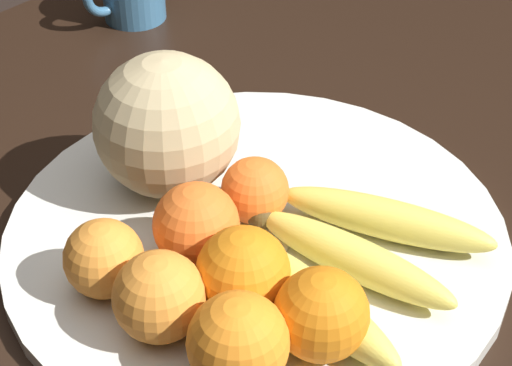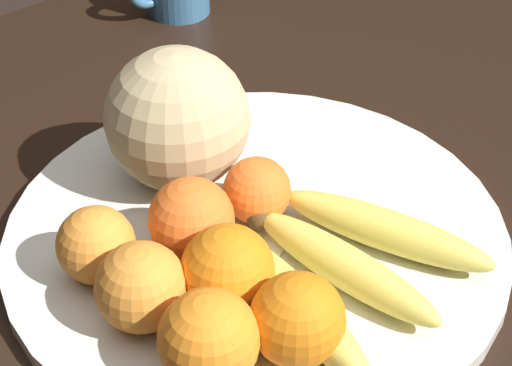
{
  "view_description": "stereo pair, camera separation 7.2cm",
  "coord_description": "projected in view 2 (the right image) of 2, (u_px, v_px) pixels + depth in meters",
  "views": [
    {
      "loc": [
        0.48,
        0.36,
        1.23
      ],
      "look_at": [
        0.06,
        -0.02,
        0.78
      ],
      "focal_mm": 60.0,
      "sensor_mm": 36.0,
      "label": 1
    },
    {
      "loc": [
        0.43,
        0.41,
        1.23
      ],
      "look_at": [
        0.06,
        -0.02,
        0.78
      ],
      "focal_mm": 60.0,
      "sensor_mm": 36.0,
      "label": 2
    }
  ],
  "objects": [
    {
      "name": "kitchen_table",
      "position": [
        315.0,
        287.0,
        0.84
      ],
      "size": [
        1.3,
        1.11,
        0.71
      ],
      "color": "black",
      "rests_on": "ground_plane"
    },
    {
      "name": "fruit_bowl",
      "position": [
        256.0,
        233.0,
        0.76
      ],
      "size": [
        0.44,
        0.44,
        0.02
      ],
      "color": "silver",
      "rests_on": "kitchen_table"
    },
    {
      "name": "melon",
      "position": [
        177.0,
        119.0,
        0.77
      ],
      "size": [
        0.13,
        0.13,
        0.13
      ],
      "color": "tan",
      "rests_on": "fruit_bowl"
    },
    {
      "name": "banana_bunch",
      "position": [
        340.0,
        265.0,
        0.69
      ],
      "size": [
        0.2,
        0.2,
        0.04
      ],
      "rotation": [
        0.0,
        0.0,
        7.97
      ],
      "color": "#473819",
      "rests_on": "fruit_bowl"
    },
    {
      "name": "orange_front_left",
      "position": [
        191.0,
        220.0,
        0.7
      ],
      "size": [
        0.07,
        0.07,
        0.07
      ],
      "color": "orange",
      "rests_on": "fruit_bowl"
    },
    {
      "name": "orange_front_right",
      "position": [
        96.0,
        245.0,
        0.69
      ],
      "size": [
        0.06,
        0.06,
        0.06
      ],
      "color": "orange",
      "rests_on": "fruit_bowl"
    },
    {
      "name": "orange_mid_center",
      "position": [
        209.0,
        339.0,
        0.6
      ],
      "size": [
        0.07,
        0.07,
        0.07
      ],
      "color": "orange",
      "rests_on": "fruit_bowl"
    },
    {
      "name": "orange_back_left",
      "position": [
        141.0,
        287.0,
        0.64
      ],
      "size": [
        0.07,
        0.07,
        0.07
      ],
      "color": "orange",
      "rests_on": "fruit_bowl"
    },
    {
      "name": "orange_back_right",
      "position": [
        257.0,
        190.0,
        0.74
      ],
      "size": [
        0.06,
        0.06,
        0.06
      ],
      "color": "orange",
      "rests_on": "fruit_bowl"
    },
    {
      "name": "orange_top_small",
      "position": [
        228.0,
        271.0,
        0.66
      ],
      "size": [
        0.07,
        0.07,
        0.07
      ],
      "color": "orange",
      "rests_on": "fruit_bowl"
    },
    {
      "name": "orange_side_extra",
      "position": [
        297.0,
        320.0,
        0.62
      ],
      "size": [
        0.07,
        0.07,
        0.07
      ],
      "color": "orange",
      "rests_on": "fruit_bowl"
    },
    {
      "name": "produce_tag",
      "position": [
        260.0,
        258.0,
        0.72
      ],
      "size": [
        0.09,
        0.07,
        0.0
      ],
      "rotation": [
        0.0,
        0.0,
        0.45
      ],
      "color": "white",
      "rests_on": "fruit_bowl"
    }
  ]
}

